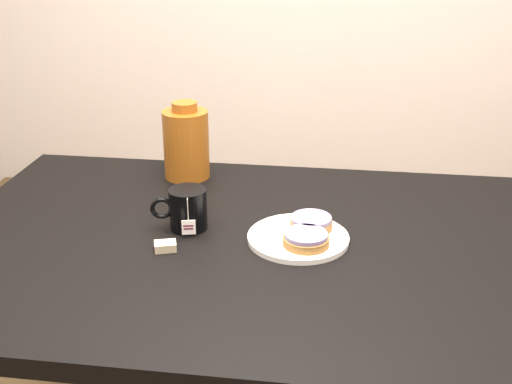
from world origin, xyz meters
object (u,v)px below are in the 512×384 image
at_px(plate, 298,237).
at_px(bagel_front, 306,239).
at_px(bagel_package, 186,143).
at_px(table, 259,274).
at_px(bagel_back, 311,222).
at_px(teabag_pouch, 165,246).
at_px(mug, 187,209).

bearing_deg(plate, bagel_front, -63.94).
bearing_deg(bagel_package, plate, -45.71).
height_order(table, bagel_back, bagel_back).
xyz_separation_m(teabag_pouch, bagel_package, (-0.05, 0.41, 0.08)).
distance_m(table, plate, 0.12).
xyz_separation_m(bagel_back, mug, (-0.27, -0.01, 0.02)).
height_order(table, bagel_package, bagel_package).
bearing_deg(bagel_front, table, 164.52).
relative_size(table, bagel_package, 6.87).
distance_m(bagel_front, mug, 0.28).
distance_m(mug, bagel_package, 0.32).
bearing_deg(bagel_front, mug, 166.29).
xyz_separation_m(plate, teabag_pouch, (-0.27, -0.08, 0.00)).
distance_m(plate, teabag_pouch, 0.28).
xyz_separation_m(table, mug, (-0.17, 0.04, 0.13)).
relative_size(teabag_pouch, bagel_package, 0.22).
relative_size(bagel_front, mug, 0.74).
height_order(bagel_front, bagel_package, bagel_package).
relative_size(bagel_back, bagel_package, 0.62).
distance_m(plate, bagel_package, 0.47).
bearing_deg(table, bagel_front, -15.48).
xyz_separation_m(bagel_back, teabag_pouch, (-0.30, -0.12, -0.02)).
bearing_deg(mug, plate, -19.69).
bearing_deg(plate, mug, 173.82).
relative_size(bagel_back, mug, 0.95).
bearing_deg(plate, bagel_package, 134.29).
height_order(teabag_pouch, bagel_package, bagel_package).
bearing_deg(bagel_front, bagel_package, 132.76).
xyz_separation_m(mug, bagel_package, (-0.07, 0.30, 0.05)).
height_order(mug, bagel_package, bagel_package).
xyz_separation_m(plate, bagel_package, (-0.32, 0.33, 0.09)).
bearing_deg(bagel_back, bagel_package, 140.17).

